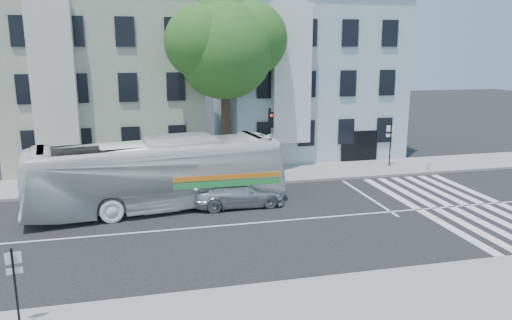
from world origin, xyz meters
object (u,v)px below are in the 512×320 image
object	(u,v)px
bus	(158,174)
traffic_signal	(270,136)
near_sign_pole	(15,277)
sedan	(238,193)
fire_hydrant	(429,166)

from	to	relation	value
bus	traffic_signal	distance (m)	7.24
traffic_signal	near_sign_pole	distance (m)	17.10
traffic_signal	sedan	bearing A→B (deg)	-114.60
traffic_signal	fire_hydrant	xyz separation A→B (m)	(10.32, 0.02, -2.33)
fire_hydrant	sedan	bearing A→B (deg)	-164.06
bus	fire_hydrant	distance (m)	17.11
sedan	traffic_signal	world-z (taller)	traffic_signal
bus	traffic_signal	bearing A→B (deg)	-73.36
sedan	near_sign_pole	bearing A→B (deg)	138.83
bus	near_sign_pole	distance (m)	11.03
traffic_signal	near_sign_pole	world-z (taller)	traffic_signal
sedan	near_sign_pole	size ratio (longest dim) A/B	1.98
bus	sedan	world-z (taller)	bus
bus	near_sign_pole	bearing A→B (deg)	148.20
near_sign_pole	sedan	bearing A→B (deg)	41.82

